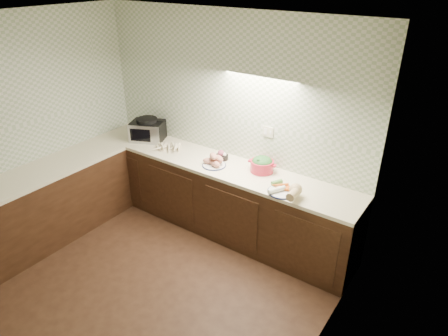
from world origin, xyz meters
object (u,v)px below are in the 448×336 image
Objects in this scene: sweet_potato_plate at (214,161)px; onion_bowl at (222,156)px; parsnip_pile at (169,148)px; dutch_oven at (262,164)px; veg_plate at (289,190)px; toaster_oven at (148,130)px.

sweet_potato_plate is 1.85× the size of onion_bowl.
sweet_potato_plate is at bearing -1.81° from parsnip_pile.
dutch_oven reaches higher than onion_bowl.
onion_bowl is at bearing 13.17° from parsnip_pile.
onion_bowl is at bearing 165.00° from veg_plate.
toaster_oven is 1.34× the size of veg_plate.
sweet_potato_plate is 0.85× the size of dutch_oven.
sweet_potato_plate reaches higher than veg_plate.
toaster_oven is 1.72m from dutch_oven.
toaster_oven is 1.16m from onion_bowl.
dutch_oven is (1.71, 0.08, -0.05)m from toaster_oven.
toaster_oven reaches higher than veg_plate.
dutch_oven reaches higher than veg_plate.
toaster_oven is 0.47m from parsnip_pile.
toaster_oven is 2.20m from veg_plate.
sweet_potato_plate reaches higher than parsnip_pile.
dutch_oven is 0.85× the size of veg_plate.
dutch_oven is (0.56, 0.00, 0.05)m from onion_bowl.
veg_plate is (1.04, -0.28, 0.01)m from onion_bowl.
toaster_oven is at bearing 174.76° from veg_plate.
onion_bowl is 0.46× the size of dutch_oven.
parsnip_pile is 1.75m from veg_plate.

